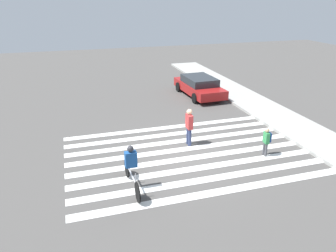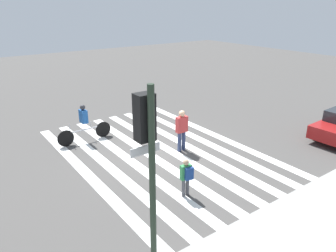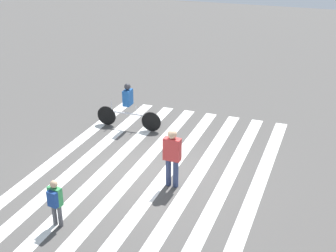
{
  "view_description": "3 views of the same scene",
  "coord_description": "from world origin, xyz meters",
  "views": [
    {
      "loc": [
        11.69,
        -4.42,
        6.31
      ],
      "look_at": [
        -0.92,
        -0.55,
        0.98
      ],
      "focal_mm": 35.0,
      "sensor_mm": 36.0,
      "label": 1
    },
    {
      "loc": [
        6.64,
        9.82,
        5.6
      ],
      "look_at": [
        -0.38,
        0.08,
        1.06
      ],
      "focal_mm": 35.0,
      "sensor_mm": 36.0,
      "label": 2
    },
    {
      "loc": [
        -4.63,
        10.85,
        6.74
      ],
      "look_at": [
        -0.36,
        -0.51,
        1.36
      ],
      "focal_mm": 50.0,
      "sensor_mm": 36.0,
      "label": 3
    }
  ],
  "objects": [
    {
      "name": "ground_plane",
      "position": [
        0.0,
        0.0,
        0.0
      ],
      "size": [
        60.0,
        60.0,
        0.0
      ],
      "primitive_type": "plane",
      "color": "#4C4947"
    },
    {
      "name": "pedestrian_child_with_backpack",
      "position": [
        1.11,
        3.09,
        0.72
      ],
      "size": [
        0.36,
        0.32,
        1.23
      ],
      "rotation": [
        0.0,
        0.0,
        2.99
      ],
      "color": "#4C4C51",
      "rests_on": "ground_plane"
    },
    {
      "name": "cyclist_far_lane",
      "position": [
        1.95,
        -2.74,
        0.87
      ],
      "size": [
        2.39,
        0.41,
        1.64
      ],
      "rotation": [
        0.0,
        0.0,
        0.03
      ],
      "color": "black",
      "rests_on": "ground_plane"
    },
    {
      "name": "crosswalk_stripes",
      "position": [
        -0.0,
        0.0,
        0.0
      ],
      "size": [
        6.5,
        10.0,
        0.01
      ],
      "color": "white",
      "rests_on": "ground_plane"
    },
    {
      "name": "pedestrian_adult_blue_shirt",
      "position": [
        -0.82,
        0.39,
        0.96
      ],
      "size": [
        0.48,
        0.25,
        1.69
      ],
      "rotation": [
        0.0,
        0.0,
        3.11
      ],
      "color": "navy",
      "rests_on": "ground_plane"
    }
  ]
}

